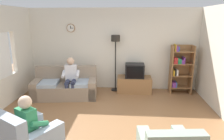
# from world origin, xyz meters

# --- Properties ---
(ground_plane) EXTENTS (12.00, 12.00, 0.00)m
(ground_plane) POSITION_xyz_m (0.00, 0.00, 0.00)
(ground_plane) COLOR #8C603D
(back_wall_assembly) EXTENTS (6.20, 0.17, 2.70)m
(back_wall_assembly) POSITION_xyz_m (-0.00, 2.66, 1.35)
(back_wall_assembly) COLOR silver
(back_wall_assembly) RESTS_ON ground_plane
(couch) EXTENTS (1.99, 1.11, 0.90)m
(couch) POSITION_xyz_m (-1.39, 1.67, 0.31)
(couch) COLOR gray
(couch) RESTS_ON ground_plane
(tv_stand) EXTENTS (1.10, 0.56, 0.51)m
(tv_stand) POSITION_xyz_m (0.73, 2.25, 0.25)
(tv_stand) COLOR olive
(tv_stand) RESTS_ON ground_plane
(tv) EXTENTS (0.60, 0.49, 0.44)m
(tv) POSITION_xyz_m (0.73, 2.23, 0.73)
(tv) COLOR black
(tv) RESTS_ON tv_stand
(bookshelf) EXTENTS (0.68, 0.36, 1.58)m
(bookshelf) POSITION_xyz_m (2.17, 2.32, 0.82)
(bookshelf) COLOR olive
(bookshelf) RESTS_ON ground_plane
(floor_lamp) EXTENTS (0.28, 0.28, 1.85)m
(floor_lamp) POSITION_xyz_m (0.11, 2.35, 1.45)
(floor_lamp) COLOR black
(floor_lamp) RESTS_ON ground_plane
(person_on_couch) EXTENTS (0.55, 0.57, 1.24)m
(person_on_couch) POSITION_xyz_m (-1.18, 1.56, 0.70)
(person_on_couch) COLOR silver
(person_on_couch) RESTS_ON ground_plane
(person_in_left_armchair) EXTENTS (0.61, 0.63, 1.12)m
(person_in_left_armchair) POSITION_xyz_m (-1.14, -1.02, 0.60)
(person_in_left_armchair) COLOR #338C59
(person_in_left_armchair) RESTS_ON ground_plane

